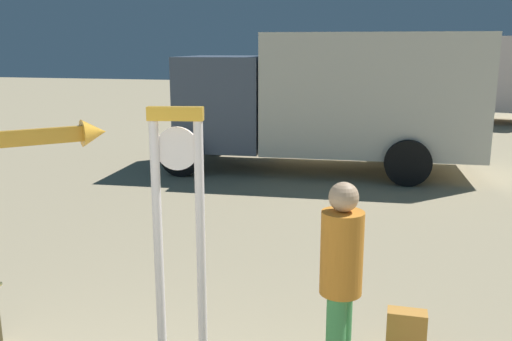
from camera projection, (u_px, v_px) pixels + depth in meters
name	position (u px, v px, depth m)	size (l,w,h in m)	color
standing_clock	(179.00, 227.00, 4.15)	(0.41, 0.16, 2.22)	white
arrow_sign	(28.00, 180.00, 4.87)	(0.94, 0.94, 2.29)	olive
person_near_clock	(341.00, 277.00, 4.16)	(0.32, 0.32, 1.68)	#449950
backpack	(406.00, 337.00, 4.68)	(0.33, 0.20, 0.47)	#D38A37
box_truck_near	(334.00, 96.00, 11.80)	(6.65, 3.01, 2.91)	silver
box_truck_far	(500.00, 76.00, 19.44)	(6.71, 3.40, 2.98)	silver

